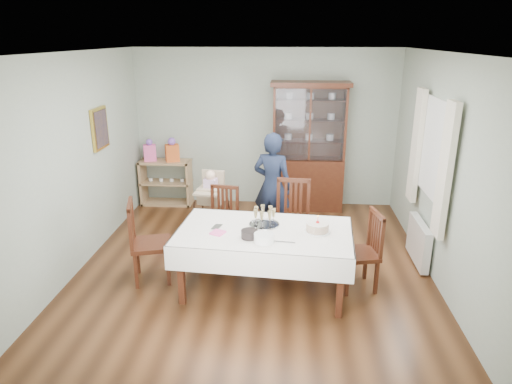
# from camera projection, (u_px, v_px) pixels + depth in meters

# --- Properties ---
(floor) EXTENTS (5.00, 5.00, 0.00)m
(floor) POSITION_uv_depth(u_px,v_px,m) (254.00, 267.00, 5.98)
(floor) COLOR #593319
(floor) RESTS_ON ground
(room_shell) EXTENTS (5.00, 5.00, 5.00)m
(room_shell) POSITION_uv_depth(u_px,v_px,m) (257.00, 131.00, 5.93)
(room_shell) COLOR #9EAA99
(room_shell) RESTS_ON floor
(dining_table) EXTENTS (2.08, 1.30, 0.76)m
(dining_table) POSITION_uv_depth(u_px,v_px,m) (264.00, 260.00, 5.34)
(dining_table) COLOR #452111
(dining_table) RESTS_ON floor
(china_cabinet) EXTENTS (1.30, 0.48, 2.18)m
(china_cabinet) POSITION_uv_depth(u_px,v_px,m) (309.00, 145.00, 7.69)
(china_cabinet) COLOR #452111
(china_cabinet) RESTS_ON floor
(sideboard) EXTENTS (0.90, 0.38, 0.80)m
(sideboard) POSITION_uv_depth(u_px,v_px,m) (166.00, 182.00, 8.13)
(sideboard) COLOR tan
(sideboard) RESTS_ON floor
(picture_frame) EXTENTS (0.04, 0.48, 0.58)m
(picture_frame) POSITION_uv_depth(u_px,v_px,m) (100.00, 128.00, 6.36)
(picture_frame) COLOR gold
(picture_frame) RESTS_ON room_shell
(window) EXTENTS (0.04, 1.02, 1.22)m
(window) POSITION_uv_depth(u_px,v_px,m) (435.00, 149.00, 5.60)
(window) COLOR white
(window) RESTS_ON room_shell
(curtain_left) EXTENTS (0.07, 0.30, 1.55)m
(curtain_left) POSITION_uv_depth(u_px,v_px,m) (445.00, 171.00, 5.05)
(curtain_left) COLOR silver
(curtain_left) RESTS_ON room_shell
(curtain_right) EXTENTS (0.07, 0.30, 1.55)m
(curtain_right) POSITION_uv_depth(u_px,v_px,m) (416.00, 146.00, 6.22)
(curtain_right) COLOR silver
(curtain_right) RESTS_ON room_shell
(radiator) EXTENTS (0.10, 0.80, 0.55)m
(radiator) POSITION_uv_depth(u_px,v_px,m) (419.00, 242.00, 6.01)
(radiator) COLOR white
(radiator) RESTS_ON floor
(chair_far_left) EXTENTS (0.48, 0.48, 0.93)m
(chair_far_left) POSITION_uv_depth(u_px,v_px,m) (222.00, 234.00, 6.30)
(chair_far_left) COLOR #452111
(chair_far_left) RESTS_ON floor
(chair_far_right) EXTENTS (0.51, 0.51, 1.06)m
(chair_far_right) POSITION_uv_depth(u_px,v_px,m) (291.00, 235.00, 6.17)
(chair_far_right) COLOR #452111
(chair_far_right) RESTS_ON floor
(chair_end_left) EXTENTS (0.57, 0.57, 1.03)m
(chair_end_left) POSITION_uv_depth(u_px,v_px,m) (150.00, 257.00, 5.60)
(chair_end_left) COLOR #452111
(chair_end_left) RESTS_ON floor
(chair_end_right) EXTENTS (0.51, 0.51, 0.96)m
(chair_end_right) POSITION_uv_depth(u_px,v_px,m) (359.00, 266.00, 5.42)
(chair_end_right) COLOR #452111
(chair_end_right) RESTS_ON floor
(woman) EXTENTS (0.67, 0.54, 1.59)m
(woman) POSITION_uv_depth(u_px,v_px,m) (272.00, 186.00, 6.65)
(woman) COLOR black
(woman) RESTS_ON floor
(high_chair) EXTENTS (0.53, 0.53, 1.03)m
(high_chair) POSITION_uv_depth(u_px,v_px,m) (212.00, 211.00, 6.78)
(high_chair) COLOR black
(high_chair) RESTS_ON floor
(champagne_tray) EXTENTS (0.36, 0.36, 0.22)m
(champagne_tray) POSITION_uv_depth(u_px,v_px,m) (264.00, 220.00, 5.34)
(champagne_tray) COLOR silver
(champagne_tray) RESTS_ON dining_table
(birthday_cake) EXTENTS (0.30, 0.30, 0.20)m
(birthday_cake) POSITION_uv_depth(u_px,v_px,m) (317.00, 227.00, 5.17)
(birthday_cake) COLOR white
(birthday_cake) RESTS_ON dining_table
(plate_stack_dark) EXTENTS (0.21, 0.21, 0.09)m
(plate_stack_dark) POSITION_uv_depth(u_px,v_px,m) (249.00, 234.00, 5.02)
(plate_stack_dark) COLOR black
(plate_stack_dark) RESTS_ON dining_table
(plate_stack_white) EXTENTS (0.26, 0.26, 0.10)m
(plate_stack_white) POSITION_uv_depth(u_px,v_px,m) (264.00, 238.00, 4.92)
(plate_stack_white) COLOR white
(plate_stack_white) RESTS_ON dining_table
(napkin_stack) EXTENTS (0.19, 0.19, 0.02)m
(napkin_stack) POSITION_uv_depth(u_px,v_px,m) (218.00, 233.00, 5.14)
(napkin_stack) COLOR pink
(napkin_stack) RESTS_ON dining_table
(cutlery) EXTENTS (0.14, 0.18, 0.01)m
(cutlery) POSITION_uv_depth(u_px,v_px,m) (214.00, 227.00, 5.31)
(cutlery) COLOR silver
(cutlery) RESTS_ON dining_table
(cake_knife) EXTENTS (0.27, 0.05, 0.01)m
(cake_knife) POSITION_uv_depth(u_px,v_px,m) (283.00, 242.00, 4.92)
(cake_knife) COLOR silver
(cake_knife) RESTS_ON dining_table
(gift_bag_pink) EXTENTS (0.24, 0.19, 0.39)m
(gift_bag_pink) POSITION_uv_depth(u_px,v_px,m) (150.00, 151.00, 7.94)
(gift_bag_pink) COLOR pink
(gift_bag_pink) RESTS_ON sideboard
(gift_bag_orange) EXTENTS (0.27, 0.23, 0.42)m
(gift_bag_orange) POSITION_uv_depth(u_px,v_px,m) (172.00, 151.00, 7.91)
(gift_bag_orange) COLOR #DC5C22
(gift_bag_orange) RESTS_ON sideboard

